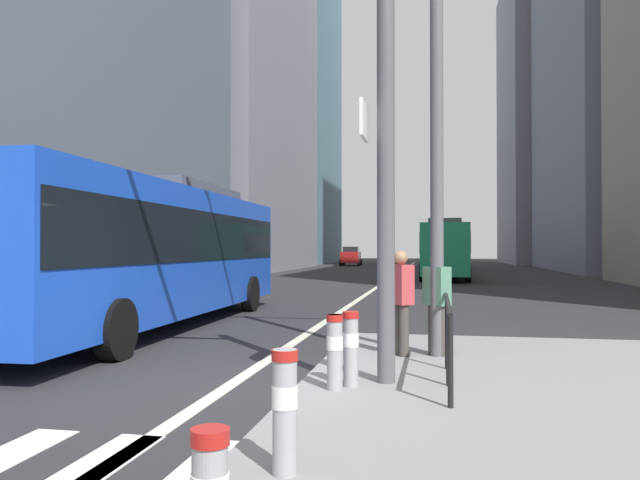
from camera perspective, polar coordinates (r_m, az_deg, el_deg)
ground_plane at (r=28.08m, az=5.26°, el=-4.42°), size 160.00×160.00×0.00m
lane_centre_line at (r=38.03m, az=6.69°, el=-3.45°), size 0.20×80.00×0.01m
office_tower_left_mid at (r=55.26m, az=-10.13°, el=17.86°), size 13.89×22.93×38.85m
office_tower_left_far at (r=77.09m, az=-3.74°, el=13.35°), size 12.64×16.91×41.15m
office_tower_right_far at (r=78.24m, az=21.42°, el=10.55°), size 12.59×19.80×34.11m
city_bus_blue_oncoming at (r=14.42m, az=-15.31°, el=-0.58°), size 2.88×12.18×3.40m
city_bus_red_receding at (r=36.74m, az=11.48°, el=-0.68°), size 2.78×10.93×3.40m
city_bus_red_distant at (r=56.79m, az=10.72°, el=-0.70°), size 2.88×11.39×3.40m
car_oncoming_mid at (r=62.68m, az=2.89°, el=-1.49°), size 2.20×4.16×1.94m
car_receding_near at (r=47.34m, az=11.41°, el=-1.71°), size 2.08×4.61×1.94m
traffic_signal_gantry at (r=8.50m, az=-11.01°, el=15.37°), size 7.12×0.65×6.00m
street_lamp_post at (r=10.20m, az=10.74°, el=19.21°), size 5.50×0.32×8.00m
bollard_left at (r=4.65m, az=-3.28°, el=-15.02°), size 0.20×0.20×0.91m
bollard_right at (r=7.27m, az=1.37°, el=-9.96°), size 0.20×0.20×0.88m
bollard_back at (r=7.46m, az=2.87°, el=-9.66°), size 0.20×0.20×0.89m
pedestrian_railing at (r=8.13m, az=11.74°, el=-7.53°), size 0.06×3.18×0.98m
pedestrian_waiting at (r=9.57m, az=7.50°, el=-5.32°), size 0.43×0.45×1.61m
pedestrian_walking at (r=9.67m, az=10.77°, el=-5.40°), size 0.44×0.43×1.58m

